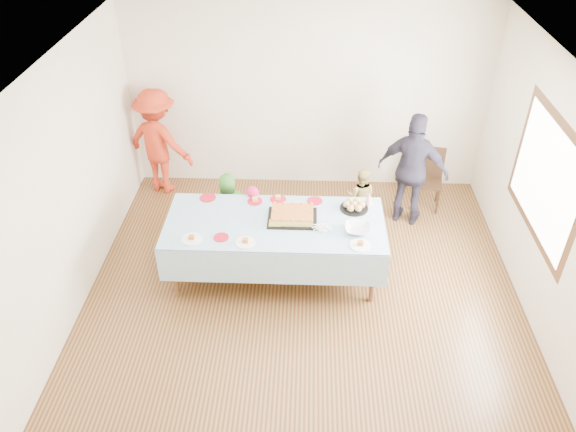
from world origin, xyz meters
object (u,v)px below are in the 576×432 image
birthday_cake (292,215)px  dining_chair (429,175)px  party_table (275,226)px  adult_left (159,142)px

birthday_cake → dining_chair: bearing=39.9°
party_table → birthday_cake: 0.23m
birthday_cake → dining_chair: birthday_cake is taller
birthday_cake → dining_chair: 2.45m
birthday_cake → adult_left: bearing=137.4°
dining_chair → adult_left: 3.84m
birthday_cake → party_table: bearing=-161.7°
party_table → birthday_cake: bearing=18.3°
party_table → dining_chair: dining_chair is taller
party_table → birthday_cake: (0.20, 0.07, 0.10)m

